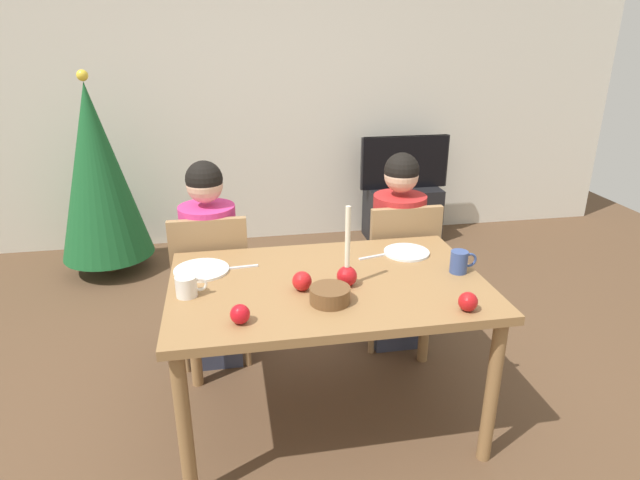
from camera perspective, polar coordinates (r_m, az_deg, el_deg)
name	(u,v)px	position (r m, az deg, el deg)	size (l,w,h in m)	color
ground_plane	(327,417)	(2.81, 0.77, -18.28)	(7.68, 7.68, 0.00)	brown
back_wall	(270,92)	(4.76, -5.35, 15.41)	(6.40, 0.10, 2.60)	beige
dining_table	(328,298)	(2.44, 0.84, -6.15)	(1.40, 0.90, 0.75)	olive
chair_left	(212,280)	(3.02, -11.41, -4.20)	(0.40, 0.40, 0.90)	#99754C
chair_right	(398,266)	(3.16, 8.30, -2.74)	(0.40, 0.40, 0.90)	#99754C
person_left_child	(211,268)	(3.02, -11.49, -2.95)	(0.30, 0.30, 1.17)	#33384C
person_right_child	(397,255)	(3.17, 8.18, -1.55)	(0.30, 0.30, 1.17)	#33384C
tv_stand	(402,213)	(4.94, 8.69, 2.85)	(0.64, 0.40, 0.48)	black
tv	(405,162)	(4.81, 9.00, 8.17)	(0.79, 0.05, 0.46)	black
christmas_tree	(97,173)	(4.37, -22.58, 6.62)	(0.68, 0.68, 1.54)	brown
candle_centerpiece	(347,270)	(2.33, 2.89, -3.23)	(0.09, 0.09, 0.36)	red
plate_left	(201,270)	(2.55, -12.49, -3.13)	(0.26, 0.26, 0.01)	white
plate_right	(407,252)	(2.72, 9.19, -1.30)	(0.23, 0.23, 0.01)	silver
mug_left	(187,286)	(2.32, -13.95, -4.80)	(0.13, 0.09, 0.09)	silver
mug_right	(460,262)	(2.55, 14.63, -2.25)	(0.13, 0.08, 0.10)	#33477F
fork_left	(239,267)	(2.55, -8.60, -2.89)	(0.18, 0.01, 0.01)	silver
fork_right	(375,256)	(2.66, 5.90, -1.73)	(0.18, 0.01, 0.01)	silver
bowl_walnuts	(330,295)	(2.21, 1.06, -5.87)	(0.17, 0.17, 0.07)	brown
apple_near_candle	(468,302)	(2.22, 15.46, -6.34)	(0.08, 0.08, 0.08)	#B31417
apple_by_left_plate	(240,314)	(2.08, -8.50, -7.80)	(0.08, 0.08, 0.08)	red
apple_by_right_mug	(302,281)	(2.30, -1.93, -4.38)	(0.09, 0.09, 0.09)	red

